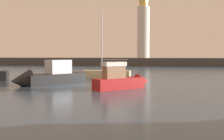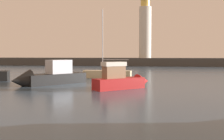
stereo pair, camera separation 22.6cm
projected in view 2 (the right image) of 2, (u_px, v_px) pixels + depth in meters
name	position (u px, v px, depth m)	size (l,w,h in m)	color
ground_plane	(125.00, 76.00, 37.10)	(220.00, 220.00, 0.00)	#384C60
breakwater	(141.00, 62.00, 70.95)	(91.07, 6.40, 2.03)	#423F3D
lighthouse	(145.00, 29.00, 70.27)	(3.16, 3.16, 16.10)	silver
motorboat_0	(47.00, 77.00, 26.92)	(6.32, 7.36, 2.84)	black
motorboat_3	(123.00, 80.00, 23.67)	(5.07, 4.80, 2.50)	#B21E1E
sailboat_moored	(107.00, 74.00, 34.39)	(6.09, 1.64, 8.62)	beige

